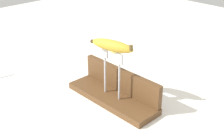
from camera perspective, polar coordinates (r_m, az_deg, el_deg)
The scene contains 6 objects.
ground_plane at distance 1.10m, azimuth 0.00°, elevation -5.74°, with size 3.00×3.00×0.00m, color white.
wooden_board at distance 1.09m, azimuth 0.00°, elevation -5.24°, with size 0.36×0.11×0.02m, color brown.
board_backstop at distance 1.10m, azimuth 1.77°, elevation -1.90°, with size 0.35×0.02×0.09m, color brown.
fork_stand_center at distance 1.04m, azimuth -0.15°, elevation 0.08°, with size 0.10×0.01×0.17m.
banana_raised_center at distance 1.00m, azimuth -0.16°, elevation 4.57°, with size 0.17×0.08×0.04m.
banana_chunk_far at distance 1.50m, azimuth 0.20°, elevation 4.07°, with size 0.07×0.05×0.03m.
Camera 1 is at (0.67, -0.65, 0.58)m, focal length 48.69 mm.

